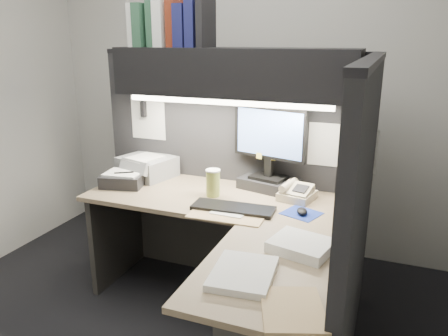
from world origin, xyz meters
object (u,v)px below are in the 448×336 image
at_px(coffee_cup, 213,184).
at_px(notebook_stack, 124,180).
at_px(keyboard, 233,208).
at_px(desk, 236,291).
at_px(telephone, 297,193).
at_px(printer, 147,167).
at_px(monitor, 269,157).
at_px(overhead_shelf, 233,72).

relative_size(coffee_cup, notebook_stack, 0.60).
relative_size(keyboard, coffee_cup, 2.95).
distance_m(desk, telephone, 0.78).
bearing_deg(keyboard, coffee_cup, 135.44).
bearing_deg(printer, telephone, 11.25).
bearing_deg(desk, printer, 141.67).
distance_m(monitor, printer, 0.92).
bearing_deg(keyboard, overhead_shelf, 107.69).
bearing_deg(notebook_stack, coffee_cup, 3.12).
height_order(keyboard, telephone, telephone).
distance_m(monitor, coffee_cup, 0.41).
xyz_separation_m(keyboard, notebook_stack, (-0.86, 0.14, 0.03)).
bearing_deg(coffee_cup, telephone, 14.33).
xyz_separation_m(monitor, notebook_stack, (-0.95, -0.29, -0.18)).
bearing_deg(overhead_shelf, telephone, -7.20).
height_order(overhead_shelf, notebook_stack, overhead_shelf).
xyz_separation_m(telephone, coffee_cup, (-0.52, -0.13, 0.04)).
height_order(keyboard, coffee_cup, coffee_cup).
bearing_deg(coffee_cup, printer, 161.16).
xyz_separation_m(keyboard, printer, (-0.82, 0.39, 0.06)).
bearing_deg(notebook_stack, telephone, 8.16).
xyz_separation_m(overhead_shelf, telephone, (0.45, -0.06, -0.73)).
xyz_separation_m(telephone, printer, (-1.13, 0.08, 0.03)).
bearing_deg(notebook_stack, keyboard, -9.59).
xyz_separation_m(overhead_shelf, coffee_cup, (-0.06, -0.19, -0.69)).
relative_size(monitor, notebook_stack, 2.01).
distance_m(telephone, notebook_stack, 1.18).
bearing_deg(monitor, printer, -163.35).
xyz_separation_m(desk, monitor, (-0.07, 0.82, 0.51)).
bearing_deg(printer, monitor, 17.96).
distance_m(monitor, notebook_stack, 1.01).
height_order(telephone, printer, printer).
bearing_deg(keyboard, desk, -70.51).
bearing_deg(telephone, printer, -172.05).
distance_m(coffee_cup, notebook_stack, 0.66).
bearing_deg(telephone, coffee_cup, -153.87).
xyz_separation_m(keyboard, telephone, (0.31, 0.31, 0.03)).
relative_size(printer, notebook_stack, 1.31).
bearing_deg(notebook_stack, desk, -27.39).
bearing_deg(printer, coffee_cup, -3.73).
distance_m(keyboard, printer, 0.91).
height_order(overhead_shelf, monitor, overhead_shelf).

